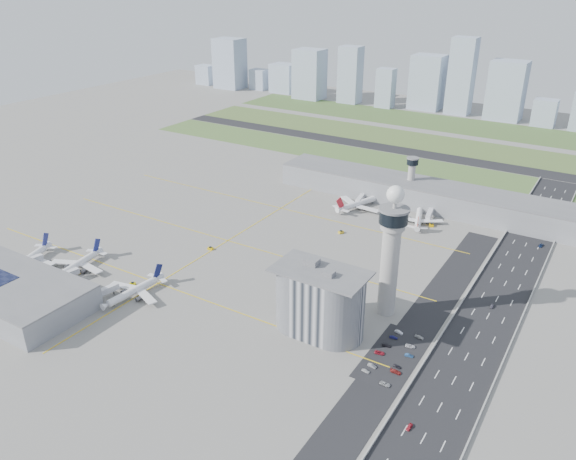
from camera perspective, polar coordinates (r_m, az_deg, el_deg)
The scene contains 62 objects.
ground at distance 299.81m, azimuth -3.54°, elevation -5.00°, with size 1000.00×1000.00×0.00m, color gray.
grass_strip_0 at distance 491.61m, azimuth 9.82°, elevation 6.90°, with size 480.00×50.00×0.08m, color #4B6932.
grass_strip_1 at distance 559.13m, azimuth 12.85°, elevation 8.84°, with size 480.00×60.00×0.08m, color #4D6C33.
grass_strip_2 at distance 633.00m, azimuth 15.37°, elevation 10.44°, with size 480.00×70.00×0.08m, color #47652F.
runway at distance 524.66m, azimuth 11.41°, elevation 7.93°, with size 480.00×22.00×0.10m, color black.
highway at distance 260.84m, azimuth 18.05°, elevation -11.44°, with size 28.00×500.00×0.10m, color black.
barrier_left at distance 262.90m, azimuth 15.10°, elevation -10.54°, with size 0.60×500.00×1.20m, color #9E9E99.
barrier_right at distance 258.88m, azimuth 21.10°, elevation -12.12°, with size 0.60×500.00×1.20m, color #9E9E99.
landside_road at distance 257.74m, azimuth 12.03°, elevation -11.13°, with size 18.00×260.00×0.08m, color black.
parking_lot at distance 249.03m, azimuth 10.59°, elevation -12.43°, with size 20.00×44.00×0.10m, color black.
taxiway_line_h_0 at distance 303.24m, azimuth -13.07°, elevation -5.30°, with size 260.00×0.60×0.01m, color yellow.
taxiway_line_h_1 at distance 342.35m, azimuth -6.14°, elevation -1.08°, with size 260.00×0.60×0.01m, color yellow.
taxiway_line_h_2 at distance 386.85m, azimuth -0.74°, elevation 2.23°, with size 260.00×0.60×0.01m, color yellow.
taxiway_line_v at distance 342.35m, azimuth -6.14°, elevation -1.08°, with size 0.60×260.00×0.01m, color yellow.
control_tower at distance 259.41m, azimuth 10.42°, elevation -1.67°, with size 14.00×14.00×64.50m.
secondary_tower at distance 402.48m, azimuth 12.42°, elevation 5.42°, with size 8.60×8.60×31.90m.
admin_building at distance 252.23m, azimuth 3.23°, elevation -7.23°, with size 42.00×24.00×33.50m.
terminal_pier at distance 401.47m, azimuth 13.51°, elevation 3.60°, with size 210.00×32.00×15.80m.
near_terminal at distance 307.93m, azimuth -26.46°, elevation -5.61°, with size 84.00×42.00×13.00m.
airplane_near_a at distance 342.27m, azimuth -25.08°, elevation -2.42°, with size 40.54×34.46×11.35m, color white, non-canonical shape.
airplane_near_b at distance 325.96m, azimuth -20.79°, elevation -3.01°, with size 39.81×33.84×11.15m, color white, non-canonical shape.
airplane_near_c at distance 291.83m, azimuth -15.57°, elevation -5.64°, with size 38.97×33.13×10.91m, color white, non-canonical shape.
airplane_far_a at distance 388.71m, azimuth 7.32°, elevation 3.07°, with size 42.21×35.88×11.82m, color white, non-canonical shape.
airplane_far_b at distance 372.96m, azimuth 13.16°, elevation 1.51°, with size 37.23×31.65×10.42m, color white, non-canonical shape.
jet_bridge_near_0 at distance 338.10m, azimuth -25.75°, elevation -3.44°, with size 14.00×3.00×5.70m, color silver, non-canonical shape.
jet_bridge_near_1 at distance 315.10m, azimuth -22.70°, elevation -4.91°, with size 14.00×3.00×5.70m, color silver, non-canonical shape.
jet_bridge_near_2 at distance 293.36m, azimuth -19.17°, elevation -6.58°, with size 14.00×3.00×5.70m, color silver, non-canonical shape.
jet_bridge_far_0 at distance 401.76m, azimuth 7.58°, elevation 3.33°, with size 14.00×3.00×5.70m, color silver, non-canonical shape.
jet_bridge_far_1 at distance 385.83m, azimuth 14.32°, elevation 1.81°, with size 14.00×3.00×5.70m, color silver, non-canonical shape.
tug_0 at distance 341.52m, azimuth -22.98°, elevation -2.99°, with size 1.95×2.84×1.65m, color yellow, non-canonical shape.
tug_1 at distance 324.94m, azimuth -20.41°, elevation -3.99°, with size 1.93×2.81×1.63m, color gold, non-canonical shape.
tug_2 at distance 304.32m, azimuth -15.51°, elevation -5.29°, with size 2.07×3.02×1.75m, color #E5D400, non-canonical shape.
tug_3 at distance 332.53m, azimuth -7.89°, elevation -1.84°, with size 2.07×3.01×1.75m, color #E7B803, non-canonical shape.
tug_4 at distance 351.09m, azimuth 5.41°, elevation -0.19°, with size 2.16×3.15×1.83m, color gold, non-canonical shape.
tug_5 at distance 370.47m, azimuth 14.36°, elevation 0.50°, with size 2.35×3.42×1.99m, color #F4B201, non-canonical shape.
car_lot_0 at distance 238.42m, azimuth 7.90°, elevation -13.99°, with size 1.38×3.42×1.17m, color silver.
car_lot_1 at distance 241.26m, azimuth 8.53°, elevation -13.48°, with size 1.31×3.77×1.24m, color gray.
car_lot_2 at distance 248.78m, azimuth 9.28°, elevation -12.20°, with size 2.01×4.35×1.21m, color #A31C2D.
car_lot_3 at distance 253.49m, azimuth 9.98°, elevation -11.47°, with size 1.62×4.00×1.16m, color black.
car_lot_4 at distance 258.86m, azimuth 10.68°, elevation -10.66°, with size 1.49×3.70×1.26m, color navy.
car_lot_5 at distance 262.56m, azimuth 11.19°, elevation -10.14°, with size 1.33×3.80×1.25m, color silver.
car_lot_6 at distance 233.25m, azimuth 9.83°, elevation -15.17°, with size 1.99×4.32×1.20m, color #A7A9AB.
car_lot_7 at distance 239.86m, azimuth 10.89°, elevation -13.94°, with size 1.85×4.55×1.32m, color maroon.
car_lot_8 at distance 242.76m, azimuth 11.02°, elevation -13.44°, with size 1.33×3.31×1.13m, color #23212A.
car_lot_9 at distance 249.52m, azimuth 12.19°, elevation -12.35°, with size 1.28×3.67×1.21m, color navy.
car_lot_10 at distance 255.03m, azimuth 12.32°, elevation -11.44°, with size 1.99×4.31×1.20m, color silver.
car_lot_11 at distance 261.36m, azimuth 13.20°, elevation -10.55°, with size 1.64×4.02×1.17m, color #A7A7A7.
car_hw_0 at distance 217.51m, azimuth 12.22°, elevation -18.96°, with size 1.51×3.76×1.28m, color #B12433.
car_hw_1 at distance 293.02m, azimuth 20.02°, elevation -7.28°, with size 1.26×3.60×1.19m, color black.
car_hw_2 at distance 365.50m, azimuth 24.29°, elevation -1.44°, with size 2.11×4.57×1.27m, color navy.
car_hw_4 at distance 419.95m, azimuth 23.73°, elevation 2.00°, with size 1.47×3.66×1.25m, color #8E96A6.
skyline_bldg_0 at distance 836.22m, azimuth -8.33°, elevation 15.35°, with size 24.05×19.24×26.50m, color #9EADC1.
skyline_bldg_1 at distance 801.23m, azimuth -5.94°, elevation 16.47°, with size 37.63×30.10×65.60m, color #9EADC1.
skyline_bldg_2 at distance 791.04m, azimuth -2.92°, elevation 15.03°, with size 22.81×18.25×26.79m, color #9EADC1.
skyline_bldg_3 at distance 770.12m, azimuth -0.42°, elevation 15.18°, with size 32.30×25.84×36.93m, color #9EADC1.
skyline_bldg_4 at distance 730.09m, azimuth 2.19°, elevation 15.55°, with size 35.81×28.65×60.36m, color #9EADC1.
skyline_bldg_5 at distance 708.53m, azimuth 6.34°, elevation 15.40°, with size 25.49×20.39×66.89m, color #9EADC1.
skyline_bldg_6 at distance 689.92m, azimuth 9.88°, elevation 14.02°, with size 20.04×16.03×45.20m, color #9EADC1.
skyline_bldg_7 at distance 691.41m, azimuth 13.96°, elevation 14.37°, with size 35.76×28.61×61.22m, color #9EADC1.
skyline_bldg_8 at distance 673.28m, azimuth 17.21°, elevation 14.69°, with size 26.33×21.06×83.39m, color #9EADC1.
skyline_bldg_9 at distance 664.89m, azimuth 21.31°, elevation 13.07°, with size 36.96×29.57×62.11m, color #9EADC1.
skyline_bldg_10 at distance 653.27m, azimuth 24.62°, elevation 10.77°, with size 23.01×18.41×27.75m, color #9EADC1.
Camera 1 is at (152.44, -210.41, 149.59)m, focal length 35.00 mm.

